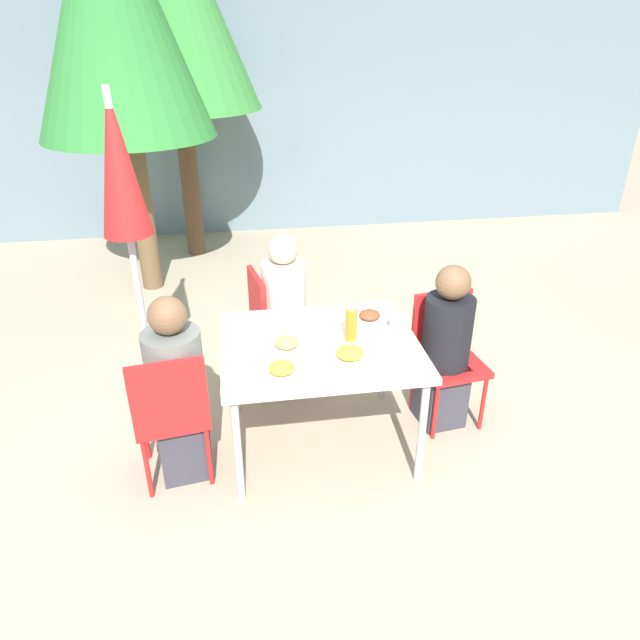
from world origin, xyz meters
name	(u,v)px	position (x,y,z in m)	size (l,w,h in m)	color
ground_plane	(320,441)	(0.00, 0.00, 0.00)	(24.00, 24.00, 0.00)	tan
building_facade	(262,107)	(0.00, 4.41, 1.50)	(10.00, 0.20, 3.00)	slate
dining_table	(320,352)	(0.00, 0.00, 0.67)	(1.15, 0.96, 0.73)	silver
chair_left	(171,409)	(-0.86, -0.21, 0.51)	(0.45, 0.45, 0.86)	red
person_left	(178,394)	(-0.82, -0.12, 0.54)	(0.32, 0.32, 1.14)	#383842
chair_right	(446,348)	(0.86, 0.19, 0.51)	(0.45, 0.45, 0.86)	red
person_right	(445,351)	(0.82, 0.11, 0.54)	(0.31, 0.31, 1.12)	#383842
chair_far	(272,320)	(-0.22, 0.77, 0.51)	(0.47, 0.47, 0.86)	red
person_far	(285,316)	(-0.14, 0.73, 0.55)	(0.32, 0.32, 1.15)	#383842
closed_umbrella	(122,187)	(-1.10, 0.73, 1.51)	(0.36, 0.36, 2.08)	#333333
plate_0	(370,317)	(0.35, 0.23, 0.76)	(0.24, 0.24, 0.07)	white
plate_1	(287,345)	(-0.20, -0.04, 0.76)	(0.26, 0.26, 0.07)	white
plate_2	(282,370)	(-0.25, -0.30, 0.76)	(0.26, 0.26, 0.07)	white
plate_3	(350,355)	(0.13, -0.21, 0.76)	(0.28, 0.28, 0.08)	white
bottle	(351,324)	(0.18, 0.01, 0.84)	(0.07, 0.07, 0.22)	#B7751E
drinking_cup	(395,323)	(0.47, 0.08, 0.78)	(0.06, 0.06, 0.10)	silver
salad_bowl	(245,325)	(-0.43, 0.24, 0.76)	(0.19, 0.19, 0.05)	white
tree_behind_left	(113,8)	(-1.30, 2.68, 2.50)	(1.54, 1.54, 3.57)	brown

